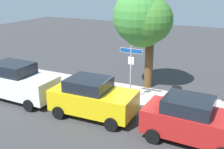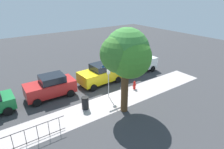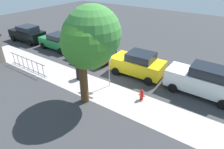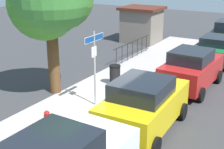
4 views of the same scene
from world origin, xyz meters
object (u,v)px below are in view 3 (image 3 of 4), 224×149
Objects in this scene: car_black at (27,34)px; fire_hydrant at (142,95)px; street_sign at (109,59)px; car_red at (93,50)px; car_white at (203,80)px; trash_bin at (79,73)px; shade_tree at (89,37)px; car_yellow at (138,64)px; car_green at (58,41)px.

car_black is 5.76× the size of fire_hydrant.
street_sign is 0.77× the size of car_red.
car_white is 8.81m from trash_bin.
car_red is at bearing -66.76° from trash_bin.
shade_tree is 1.44× the size of car_yellow.
car_yellow reaches higher than trash_bin.
car_red reaches higher than car_green.
car_green is at bearing -18.37° from street_sign.
shade_tree is at bearing 149.60° from trash_bin.
shade_tree is at bearing 151.02° from car_green.
trash_bin reaches higher than fire_hydrant.
car_yellow is at bearing 1.91° from car_white.
car_green reaches higher than fire_hydrant.
car_red reaches higher than car_black.
street_sign is 0.77× the size of car_green.
car_yellow is at bearing 179.98° from car_red.
car_black is at bearing 3.96° from car_red.
car_black is (13.50, -2.51, -1.23)m from street_sign.
shade_tree is at bearing 41.04° from car_white.
trash_bin is (8.18, 3.24, -0.55)m from car_white.
shade_tree reaches higher than street_sign.
fire_hydrant is at bearing 120.82° from car_yellow.
street_sign is at bearing -4.17° from fire_hydrant.
fire_hydrant is 5.21m from trash_bin.
trash_bin is (-11.02, 3.01, -0.43)m from car_black.
street_sign reaches higher than car_white.
fire_hydrant is (2.98, 2.94, -0.66)m from car_white.
car_yellow is 1.04× the size of car_green.
car_black reaches higher than fire_hydrant.
car_white is 4.75× the size of trash_bin.
street_sign is 3.03m from trash_bin.
shade_tree reaches higher than car_black.
car_white is (-5.70, -2.74, -1.12)m from street_sign.
fire_hydrant is at bearing -145.33° from shade_tree.
car_green is at bearing -28.56° from trash_bin.
car_red reaches higher than fire_hydrant.
car_white is 19.20m from car_black.
street_sign reaches higher than fire_hydrant.
car_white reaches higher than car_yellow.
car_white is at bearing 179.53° from car_green.
car_yellow is 4.80m from car_red.
street_sign is at bearing 69.33° from car_yellow.
car_red is at bearing -24.50° from fire_hydrant.
car_white is at bearing -178.37° from car_red.
car_red is (9.61, -0.08, -0.09)m from car_white.
street_sign is 3.26m from fire_hydrant.
shade_tree is (-0.10, 2.01, 2.07)m from street_sign.
car_yellow is 4.63m from trash_bin.
car_black is at bearing -9.49° from fire_hydrant.
car_white is 1.14× the size of car_red.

